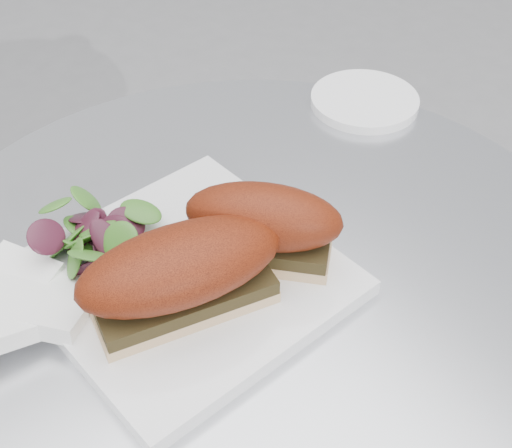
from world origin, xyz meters
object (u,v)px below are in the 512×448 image
(plate, at_px, (185,278))
(sandwich_left, at_px, (181,272))
(sandwich_right, at_px, (263,224))
(saucer, at_px, (365,101))

(plate, distance_m, sandwich_left, 0.07)
(plate, xyz_separation_m, sandwich_right, (0.07, -0.03, 0.05))
(plate, relative_size, sandwich_right, 1.71)
(sandwich_right, bearing_deg, sandwich_left, -128.63)
(sandwich_left, bearing_deg, sandwich_right, 15.83)
(sandwich_right, relative_size, saucer, 1.10)
(sandwich_left, height_order, saucer, sandwich_left)
(saucer, bearing_deg, sandwich_left, -155.24)
(sandwich_left, relative_size, sandwich_right, 1.30)
(sandwich_left, distance_m, saucer, 0.40)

